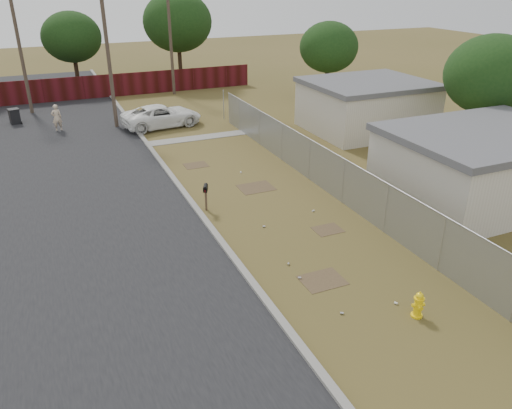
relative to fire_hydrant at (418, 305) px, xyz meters
name	(u,v)px	position (x,y,z in m)	size (l,w,h in m)	color
ground	(278,215)	(-0.78, 7.74, -0.40)	(120.00, 120.00, 0.00)	brown
street	(87,173)	(-7.53, 15.79, -0.38)	(15.10, 60.00, 0.12)	black
chainlink_fence	(331,177)	(2.34, 8.76, 0.40)	(0.10, 27.06, 2.02)	#999BA2
privacy_fence	(71,89)	(-6.78, 32.74, 0.50)	(30.00, 0.12, 1.80)	#4B1016
utility_poles	(103,43)	(-4.44, 28.40, 4.30)	(12.60, 8.24, 9.00)	#4F3F35
houses	(419,132)	(8.92, 10.87, 1.16)	(9.30, 17.24, 3.10)	beige
horizon_trees	(157,37)	(0.06, 31.29, 4.23)	(33.32, 31.94, 7.78)	#362618
fire_hydrant	(418,305)	(0.00, 0.00, 0.00)	(0.42, 0.42, 0.85)	yellow
mailbox	(206,190)	(-3.38, 9.35, 0.51)	(0.34, 0.49, 1.15)	brown
pickup_truck	(162,116)	(-2.02, 22.57, 0.31)	(2.36, 5.13, 1.43)	white
pedestrian	(57,118)	(-8.33, 24.31, 0.44)	(0.62, 0.40, 1.69)	beige
trash_bin	(14,116)	(-10.85, 27.11, 0.12)	(0.81, 0.79, 1.02)	black
scattered_litter	(300,244)	(-1.15, 5.13, -0.36)	(3.04, 12.17, 0.07)	silver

